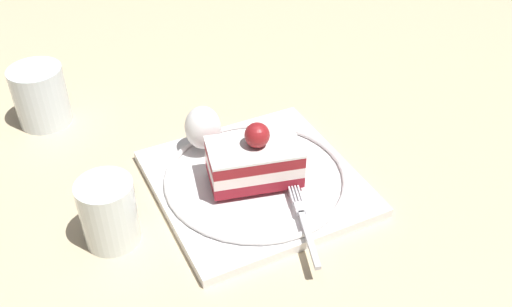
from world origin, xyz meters
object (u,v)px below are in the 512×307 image
whipped_cream_dollop (203,128)px  dessert_plate (256,181)px  drink_glass_far (110,216)px  fork (304,221)px  drink_glass_near (41,98)px  cake_slice (254,160)px

whipped_cream_dollop → dessert_plate: bearing=-54.8°
drink_glass_far → fork: bearing=-13.1°
fork → drink_glass_far: size_ratio=1.64×
fork → drink_glass_near: size_ratio=1.55×
cake_slice → dessert_plate: bearing=52.4°
dessert_plate → drink_glass_near: size_ratio=3.33×
cake_slice → drink_glass_near: size_ratio=1.31×
dessert_plate → fork: (0.03, -0.09, 0.01)m
cake_slice → fork: size_ratio=0.85×
dessert_plate → drink_glass_near: 0.31m
whipped_cream_dollop → fork: size_ratio=0.45×
cake_slice → fork: 0.09m
dessert_plate → drink_glass_far: size_ratio=3.53×
cake_slice → drink_glass_near: bearing=139.3°
fork → drink_glass_near: drink_glass_near is taller
cake_slice → whipped_cream_dollop: bearing=122.3°
dessert_plate → fork: fork is taller
fork → whipped_cream_dollop: bearing=116.3°
fork → drink_glass_far: drink_glass_far is taller
whipped_cream_dollop → drink_glass_far: bearing=-136.9°
whipped_cream_dollop → drink_glass_far: size_ratio=0.74×
whipped_cream_dollop → fork: 0.17m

